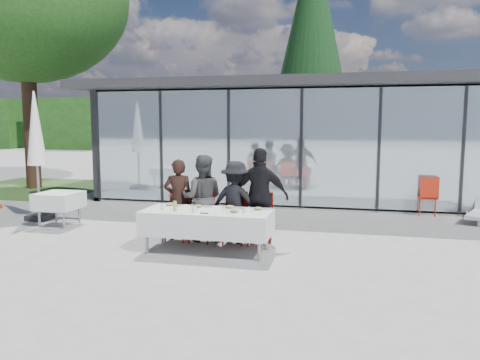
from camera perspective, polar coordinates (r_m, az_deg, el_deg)
name	(u,v)px	position (r m, az deg, el deg)	size (l,w,h in m)	color
ground	(222,246)	(8.78, -2.20, -8.05)	(90.00, 90.00, 0.00)	gray
pavilion	(343,127)	(16.33, 12.42, 6.37)	(14.80, 8.80, 3.44)	gray
treeline	(294,124)	(36.42, 6.59, 6.82)	(62.50, 2.00, 4.40)	#173D13
dining_table	(207,222)	(8.29, -4.02, -5.13)	(2.26, 0.96, 0.75)	silver
diner_a	(179,199)	(9.21, -7.50, -2.36)	(0.58, 0.58, 1.58)	black
diner_chair_a	(179,212)	(9.24, -7.49, -3.91)	(0.44, 0.44, 0.97)	#B71F0C
diner_b	(202,198)	(9.04, -4.62, -2.21)	(0.81, 0.81, 1.67)	#444444
diner_chair_b	(202,213)	(9.09, -4.62, -4.06)	(0.44, 0.44, 0.97)	#B71F0C
diner_c	(236,202)	(8.87, -0.54, -2.72)	(1.01, 1.01, 1.56)	black
diner_chair_c	(236,215)	(8.91, -0.55, -4.26)	(0.44, 0.44, 0.97)	#B71F0C
diner_d	(261,196)	(8.75, 2.53, -2.01)	(1.06, 1.06, 1.82)	black
diner_chair_d	(260,216)	(8.81, 2.51, -4.40)	(0.44, 0.44, 0.97)	#B71F0C
plate_a	(170,205)	(8.70, -8.57, -3.02)	(0.27, 0.27, 0.07)	white
plate_b	(198,207)	(8.43, -5.18, -3.29)	(0.27, 0.27, 0.07)	white
plate_c	(230,208)	(8.35, -1.23, -3.37)	(0.27, 0.27, 0.07)	white
plate_d	(258,209)	(8.18, 2.24, -3.58)	(0.27, 0.27, 0.07)	white
plate_extra	(234,212)	(7.95, -0.73, -3.89)	(0.27, 0.27, 0.07)	white
juice_bottle	(175,206)	(8.26, -7.94, -3.13)	(0.06, 0.06, 0.17)	#8EB44B
drinking_glasses	(200,209)	(8.13, -4.91, -3.50)	(1.57, 0.21, 0.10)	silver
folded_eyeglasses	(204,213)	(7.94, -4.38, -4.05)	(0.14, 0.03, 0.01)	black
spare_table_left	(59,201)	(11.15, -21.20, -2.37)	(0.86, 0.86, 0.74)	silver
spare_chair_b	(428,194)	(12.35, 21.93, -1.61)	(0.49, 0.49, 0.97)	#B71F0C
market_umbrella	(36,137)	(11.85, -23.63, 4.87)	(0.50, 0.50, 3.00)	black
conifer_tree	(312,37)	(21.56, 8.74, 16.81)	(4.00, 4.00, 10.50)	#382316
grass_patch	(34,188)	(17.94, -23.77, -0.87)	(5.00, 5.00, 0.02)	#385926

